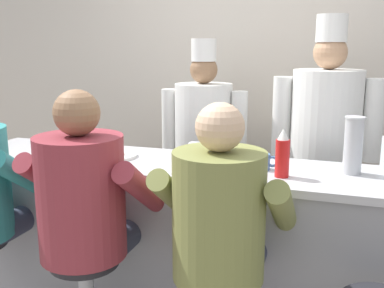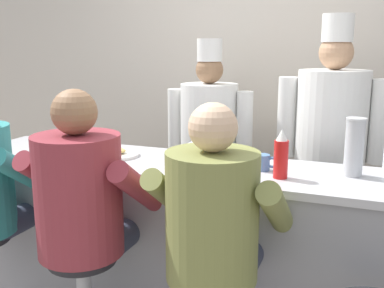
# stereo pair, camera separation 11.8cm
# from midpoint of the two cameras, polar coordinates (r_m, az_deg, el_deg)

# --- Properties ---
(wall_back) EXTENTS (10.00, 0.06, 2.70)m
(wall_back) POSITION_cam_midpoint_polar(r_m,az_deg,el_deg) (3.72, 9.49, 8.19)
(wall_back) COLOR beige
(wall_back) RESTS_ON ground_plane
(diner_counter) EXTENTS (2.99, 0.60, 0.96)m
(diner_counter) POSITION_cam_midpoint_polar(r_m,az_deg,el_deg) (2.66, 2.63, -12.67)
(diner_counter) COLOR gray
(diner_counter) RESTS_ON ground_plane
(ketchup_bottle_red) EXTENTS (0.07, 0.07, 0.25)m
(ketchup_bottle_red) POSITION_cam_midpoint_polar(r_m,az_deg,el_deg) (2.28, 12.70, -1.44)
(ketchup_bottle_red) COLOR red
(ketchup_bottle_red) RESTS_ON diner_counter
(mustard_bottle_yellow) EXTENTS (0.07, 0.07, 0.21)m
(mustard_bottle_yellow) POSITION_cam_midpoint_polar(r_m,az_deg,el_deg) (2.41, 5.16, -0.89)
(mustard_bottle_yellow) COLOR yellow
(mustard_bottle_yellow) RESTS_ON diner_counter
(hot_sauce_bottle_orange) EXTENTS (0.03, 0.03, 0.13)m
(hot_sauce_bottle_orange) POSITION_cam_midpoint_polar(r_m,az_deg,el_deg) (2.24, 4.98, -2.77)
(hot_sauce_bottle_orange) COLOR orange
(hot_sauce_bottle_orange) RESTS_ON diner_counter
(breakfast_plate) EXTENTS (0.28, 0.28, 0.05)m
(breakfast_plate) POSITION_cam_midpoint_polar(r_m,az_deg,el_deg) (2.72, -8.41, -1.24)
(breakfast_plate) COLOR white
(breakfast_plate) RESTS_ON diner_counter
(cereal_bowl) EXTENTS (0.15, 0.15, 0.05)m
(cereal_bowl) POSITION_cam_midpoint_polar(r_m,az_deg,el_deg) (2.74, -13.63, -1.10)
(cereal_bowl) COLOR #B24C47
(cereal_bowl) RESTS_ON diner_counter
(coffee_mug_white) EXTENTS (0.14, 0.10, 0.08)m
(coffee_mug_white) POSITION_cam_midpoint_polar(r_m,az_deg,el_deg) (2.87, -16.87, -0.40)
(coffee_mug_white) COLOR white
(coffee_mug_white) RESTS_ON diner_counter
(coffee_mug_blue) EXTENTS (0.12, 0.08, 0.09)m
(coffee_mug_blue) POSITION_cam_midpoint_polar(r_m,az_deg,el_deg) (2.41, 10.41, -2.32)
(coffee_mug_blue) COLOR #4C7AB2
(coffee_mug_blue) RESTS_ON diner_counter
(cup_stack_steel) EXTENTS (0.10, 0.10, 0.30)m
(cup_stack_steel) POSITION_cam_midpoint_polar(r_m,az_deg,el_deg) (2.41, 21.24, -0.37)
(cup_stack_steel) COLOR #B7BABF
(cup_stack_steel) RESTS_ON diner_counter
(napkin_dispenser_chrome) EXTENTS (0.12, 0.07, 0.13)m
(napkin_dispenser_chrome) POSITION_cam_midpoint_polar(r_m,az_deg,el_deg) (2.47, 2.33, -1.32)
(napkin_dispenser_chrome) COLOR silver
(napkin_dispenser_chrome) RESTS_ON diner_counter
(diner_seated_maroon) EXTENTS (0.63, 0.63, 1.42)m
(diner_seated_maroon) POSITION_cam_midpoint_polar(r_m,az_deg,el_deg) (2.27, -12.14, -7.12)
(diner_seated_maroon) COLOR #B2B5BA
(diner_seated_maroon) RESTS_ON ground_plane
(diner_seated_olive) EXTENTS (0.61, 0.60, 1.38)m
(diner_seated_olive) POSITION_cam_midpoint_polar(r_m,az_deg,el_deg) (2.00, 4.59, -10.03)
(diner_seated_olive) COLOR #B2B5BA
(diner_seated_olive) RESTS_ON ground_plane
(cook_in_whites_near) EXTENTS (0.65, 0.42, 1.66)m
(cook_in_whites_near) POSITION_cam_midpoint_polar(r_m,az_deg,el_deg) (3.31, 3.17, 0.20)
(cook_in_whites_near) COLOR #232328
(cook_in_whites_near) RESTS_ON ground_plane
(cook_in_whites_far) EXTENTS (0.70, 0.45, 1.80)m
(cook_in_whites_far) POSITION_cam_midpoint_polar(r_m,az_deg,el_deg) (3.09, 18.19, 0.21)
(cook_in_whites_far) COLOR #232328
(cook_in_whites_far) RESTS_ON ground_plane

